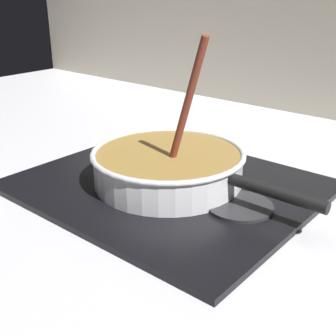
% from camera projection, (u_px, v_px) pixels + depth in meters
% --- Properties ---
extents(ground, '(2.40, 1.60, 0.04)m').
position_uv_depth(ground, '(97.00, 192.00, 0.94)').
color(ground, '#B7B7BC').
extents(backsplash_wall, '(2.40, 0.02, 0.55)m').
position_uv_depth(backsplash_wall, '(284.00, 22.00, 1.38)').
color(backsplash_wall, '#B2A893').
rests_on(backsplash_wall, ground).
extents(hob_plate, '(0.56, 0.48, 0.01)m').
position_uv_depth(hob_plate, '(168.00, 185.00, 0.91)').
color(hob_plate, black).
rests_on(hob_plate, ground).
extents(burner_ring, '(0.19, 0.19, 0.01)m').
position_uv_depth(burner_ring, '(168.00, 181.00, 0.90)').
color(burner_ring, '#592D0C').
rests_on(burner_ring, hob_plate).
extents(spare_burner, '(0.12, 0.12, 0.01)m').
position_uv_depth(spare_burner, '(240.00, 206.00, 0.80)').
color(spare_burner, '#262628').
rests_on(spare_burner, hob_plate).
extents(cooking_pan, '(0.48, 0.31, 0.30)m').
position_uv_depth(cooking_pan, '(169.00, 166.00, 0.89)').
color(cooking_pan, silver).
rests_on(cooking_pan, hob_plate).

